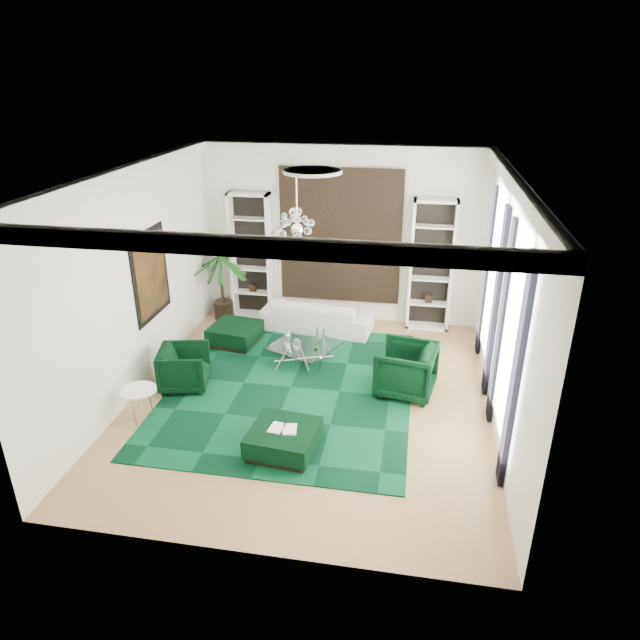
% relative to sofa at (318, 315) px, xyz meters
% --- Properties ---
extents(floor, '(6.00, 7.00, 0.02)m').
position_rel_sofa_xyz_m(floor, '(0.37, -2.77, -0.35)').
color(floor, tan).
rests_on(floor, ground).
extents(ceiling, '(6.00, 7.00, 0.02)m').
position_rel_sofa_xyz_m(ceiling, '(0.37, -2.77, 3.47)').
color(ceiling, white).
rests_on(ceiling, ground).
extents(wall_back, '(6.00, 0.02, 3.80)m').
position_rel_sofa_xyz_m(wall_back, '(0.37, 0.74, 1.56)').
color(wall_back, white).
rests_on(wall_back, ground).
extents(wall_front, '(6.00, 0.02, 3.80)m').
position_rel_sofa_xyz_m(wall_front, '(0.37, -6.28, 1.56)').
color(wall_front, white).
rests_on(wall_front, ground).
extents(wall_left, '(0.02, 7.00, 3.80)m').
position_rel_sofa_xyz_m(wall_left, '(-2.64, -2.77, 1.56)').
color(wall_left, white).
rests_on(wall_left, ground).
extents(wall_right, '(0.02, 7.00, 3.80)m').
position_rel_sofa_xyz_m(wall_right, '(3.38, -2.77, 1.56)').
color(wall_right, white).
rests_on(wall_right, ground).
extents(crown_molding, '(6.00, 7.00, 0.18)m').
position_rel_sofa_xyz_m(crown_molding, '(0.37, -2.77, 3.36)').
color(crown_molding, white).
rests_on(crown_molding, ceiling).
extents(ceiling_medallion, '(0.90, 0.90, 0.05)m').
position_rel_sofa_xyz_m(ceiling_medallion, '(0.37, -2.47, 3.43)').
color(ceiling_medallion, white).
rests_on(ceiling_medallion, ceiling).
extents(tapestry, '(2.50, 0.06, 2.80)m').
position_rel_sofa_xyz_m(tapestry, '(0.37, 0.69, 1.56)').
color(tapestry, black).
rests_on(tapestry, wall_back).
extents(shelving_left, '(0.90, 0.38, 2.80)m').
position_rel_sofa_xyz_m(shelving_left, '(-1.58, 0.54, 1.06)').
color(shelving_left, white).
rests_on(shelving_left, floor).
extents(shelving_right, '(0.90, 0.38, 2.80)m').
position_rel_sofa_xyz_m(shelving_right, '(2.32, 0.54, 1.06)').
color(shelving_right, white).
rests_on(shelving_right, floor).
extents(painting, '(0.04, 1.30, 1.60)m').
position_rel_sofa_xyz_m(painting, '(-2.60, -2.17, 1.51)').
color(painting, black).
rests_on(painting, wall_left).
extents(window_near, '(0.03, 1.10, 2.90)m').
position_rel_sofa_xyz_m(window_near, '(3.36, -3.67, 1.56)').
color(window_near, white).
rests_on(window_near, wall_right).
extents(curtain_near_a, '(0.07, 0.30, 3.25)m').
position_rel_sofa_xyz_m(curtain_near_a, '(3.32, -4.45, 1.31)').
color(curtain_near_a, black).
rests_on(curtain_near_a, floor).
extents(curtain_near_b, '(0.07, 0.30, 3.25)m').
position_rel_sofa_xyz_m(curtain_near_b, '(3.32, -2.89, 1.31)').
color(curtain_near_b, black).
rests_on(curtain_near_b, floor).
extents(window_far, '(0.03, 1.10, 2.90)m').
position_rel_sofa_xyz_m(window_far, '(3.36, -1.27, 1.56)').
color(window_far, white).
rests_on(window_far, wall_right).
extents(curtain_far_a, '(0.07, 0.30, 3.25)m').
position_rel_sofa_xyz_m(curtain_far_a, '(3.32, -2.05, 1.31)').
color(curtain_far_a, black).
rests_on(curtain_far_a, floor).
extents(curtain_far_b, '(0.07, 0.30, 3.25)m').
position_rel_sofa_xyz_m(curtain_far_b, '(3.32, -0.49, 1.31)').
color(curtain_far_b, black).
rests_on(curtain_far_b, floor).
extents(rug, '(4.20, 5.00, 0.02)m').
position_rel_sofa_xyz_m(rug, '(-0.03, -2.51, -0.33)').
color(rug, black).
rests_on(rug, floor).
extents(sofa, '(2.40, 1.15, 0.68)m').
position_rel_sofa_xyz_m(sofa, '(0.00, 0.00, 0.00)').
color(sofa, white).
rests_on(sofa, floor).
extents(armchair_left, '(0.99, 0.97, 0.76)m').
position_rel_sofa_xyz_m(armchair_left, '(-1.88, -2.78, 0.04)').
color(armchair_left, black).
rests_on(armchair_left, floor).
extents(armchair_right, '(1.13, 1.11, 0.89)m').
position_rel_sofa_xyz_m(armchair_right, '(1.95, -2.31, 0.11)').
color(armchair_right, black).
rests_on(armchair_right, floor).
extents(coffee_table, '(1.46, 1.46, 0.38)m').
position_rel_sofa_xyz_m(coffee_table, '(0.01, -1.53, -0.15)').
color(coffee_table, white).
rests_on(coffee_table, floor).
extents(ottoman_side, '(1.03, 1.03, 0.41)m').
position_rel_sofa_xyz_m(ottoman_side, '(-1.55, -0.96, -0.14)').
color(ottoman_side, black).
rests_on(ottoman_side, floor).
extents(ottoman_front, '(1.05, 1.05, 0.38)m').
position_rel_sofa_xyz_m(ottoman_front, '(0.26, -4.29, -0.15)').
color(ottoman_front, black).
rests_on(ottoman_front, floor).
extents(book, '(0.41, 0.28, 0.03)m').
position_rel_sofa_xyz_m(book, '(0.26, -4.29, 0.06)').
color(book, white).
rests_on(book, ottoman_front).
extents(side_table, '(0.64, 0.64, 0.54)m').
position_rel_sofa_xyz_m(side_table, '(-2.18, -3.89, -0.07)').
color(side_table, white).
rests_on(side_table, floor).
extents(palm, '(1.61, 1.61, 2.37)m').
position_rel_sofa_xyz_m(palm, '(-2.20, 0.27, 0.85)').
color(palm, '#184B14').
rests_on(palm, floor).
extents(chandelier, '(1.02, 1.02, 0.71)m').
position_rel_sofa_xyz_m(chandelier, '(0.10, -2.41, 2.51)').
color(chandelier, white).
rests_on(chandelier, ceiling).
extents(table_plant, '(0.14, 0.12, 0.21)m').
position_rel_sofa_xyz_m(table_plant, '(0.29, -1.76, 0.15)').
color(table_plant, '#184B14').
rests_on(table_plant, coffee_table).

